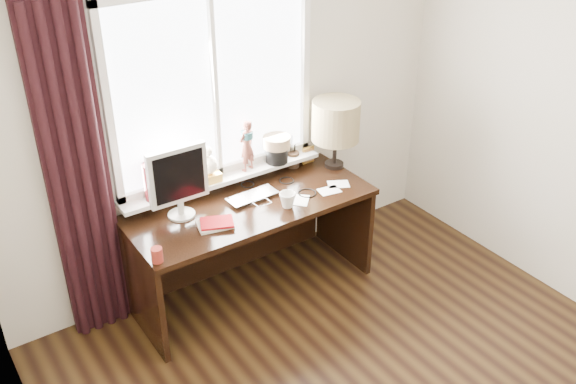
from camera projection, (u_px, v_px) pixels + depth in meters
wall_back at (233, 107)px, 4.39m from camera, size 3.50×0.00×2.60m
laptop at (253, 197)px, 4.39m from camera, size 0.37×0.24×0.03m
mug at (287, 199)px, 4.28m from camera, size 0.15×0.15×0.11m
red_cup at (157, 255)px, 3.74m from camera, size 0.07×0.07×0.09m
window at (218, 113)px, 4.28m from camera, size 1.52×0.22×1.40m
curtain at (79, 181)px, 3.86m from camera, size 0.38×0.09×2.25m
desk at (244, 227)px, 4.54m from camera, size 1.70×0.70×0.75m
monitor at (178, 178)px, 4.07m from camera, size 0.40×0.18×0.49m
notebook_stack at (216, 224)px, 4.09m from camera, size 0.26×0.22×0.03m
brush_holder at (293, 159)px, 4.78m from camera, size 0.09×0.09×0.25m
icon_frame at (308, 155)px, 4.83m from camera, size 0.10×0.02×0.13m
table_lamp at (336, 122)px, 4.63m from camera, size 0.35×0.35×0.52m
loose_papers at (323, 191)px, 4.48m from camera, size 0.54×0.21×0.00m
desk_cables at (285, 187)px, 4.53m from camera, size 0.42×0.48×0.01m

